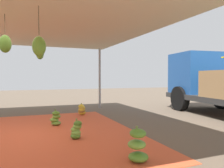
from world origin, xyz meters
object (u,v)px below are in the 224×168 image
Objects in this scene: banana_bunch_9 at (76,130)px; banana_bunch_8 at (56,119)px; banana_bunch_3 at (138,146)px; banana_bunch_7 at (82,110)px.

banana_bunch_8 is at bearing -170.74° from banana_bunch_9.
banana_bunch_8 is (-3.21, -0.89, -0.05)m from banana_bunch_3.
banana_bunch_7 is 0.95× the size of banana_bunch_9.
banana_bunch_8 reaches higher than banana_bunch_7.
banana_bunch_3 is 4.63m from banana_bunch_7.
banana_bunch_8 is 1.57m from banana_bunch_9.
banana_bunch_9 is at bearing -159.00° from banana_bunch_3.
banana_bunch_8 is (1.42, -1.10, 0.00)m from banana_bunch_7.
banana_bunch_3 is 1.23× the size of banana_bunch_8.
banana_bunch_3 reaches higher than banana_bunch_8.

